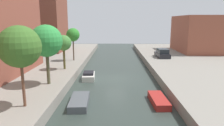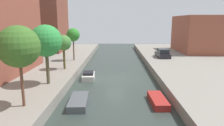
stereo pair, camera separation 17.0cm
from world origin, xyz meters
name	(u,v)px [view 1 (the left image)]	position (x,y,z in m)	size (l,w,h in m)	color
ground_plane	(116,79)	(0.00, 0.00, 0.00)	(84.00, 84.00, 0.00)	#2D3833
low_block_right	(202,34)	(18.00, 17.92, 4.65)	(10.00, 11.83, 7.31)	brown
street_tree_1	(20,47)	(-6.77, -10.87, 5.43)	(2.99, 2.99, 5.94)	brown
street_tree_2	(46,41)	(-6.77, -5.31, 5.30)	(3.14, 3.14, 5.89)	#4F4C32
street_tree_3	(64,43)	(-6.77, 1.23, 4.40)	(2.02, 2.02, 4.47)	#4D4823
street_tree_4	(73,35)	(-6.77, 7.32, 5.07)	(2.10, 2.10, 5.15)	#4C3D30
parked_car	(162,54)	(8.18, 10.46, 1.63)	(2.06, 4.25, 1.52)	black
moored_boat_left_2	(79,102)	(-3.20, -8.22, 0.29)	(1.76, 3.89, 0.59)	#4C5156
moored_boat_left_3	(89,76)	(-3.44, -0.11, 0.41)	(1.66, 3.12, 0.95)	beige
moored_boat_right_2	(159,100)	(3.80, -7.82, 0.29)	(1.41, 3.70, 0.58)	maroon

